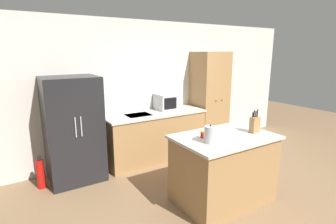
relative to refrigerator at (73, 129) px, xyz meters
name	(u,v)px	position (x,y,z in m)	size (l,w,h in m)	color
ground_plane	(233,207)	(1.58, -1.95, -0.83)	(14.00, 14.00, 0.00)	#846647
wall_back	(150,90)	(1.58, 0.38, 0.47)	(7.20, 0.06, 2.60)	beige
refrigerator	(73,129)	(0.00, 0.00, 0.00)	(0.82, 0.73, 1.67)	black
back_counter	(155,136)	(1.48, 0.03, -0.37)	(1.93, 0.70, 0.92)	#9E7547
pantry_cabinet	(209,100)	(2.84, 0.07, 0.18)	(0.67, 0.60, 2.03)	#9E7547
kitchen_island	(223,168)	(1.57, -1.73, -0.36)	(1.33, 0.89, 0.94)	#9E7547
microwave	(168,102)	(1.84, 0.14, 0.24)	(0.45, 0.39, 0.31)	#B2B5B7
knife_block	(255,125)	(2.01, -1.84, 0.22)	(0.13, 0.08, 0.32)	#9E7547
spice_bottle_tall_dark	(210,137)	(1.29, -1.75, 0.15)	(0.04, 0.04, 0.09)	gold
spice_bottle_short_red	(202,134)	(1.26, -1.64, 0.15)	(0.05, 0.05, 0.10)	#B2281E
spice_bottle_amber_oil	(214,131)	(1.42, -1.67, 0.18)	(0.04, 0.04, 0.16)	#B2281E
kettle	(210,135)	(1.22, -1.84, 0.21)	(0.15, 0.15, 0.23)	#B2B5B7
fire_extinguisher	(41,174)	(-0.53, -0.04, -0.60)	(0.12, 0.12, 0.52)	red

